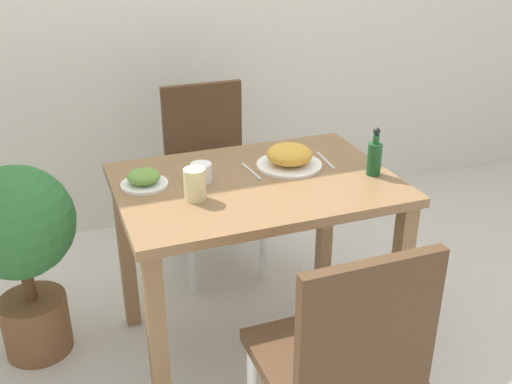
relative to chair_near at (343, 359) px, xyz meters
The scene contains 12 objects.
ground_plane 0.92m from the chair_near, 88.33° to the left, with size 16.00×16.00×0.00m, color beige.
dining_table 0.77m from the chair_near, 88.33° to the left, with size 1.04×0.73×0.75m.
chair_near is the anchor object (origin of this frame).
chair_far 1.47m from the chair_near, 88.11° to the left, with size 0.42×0.42×0.91m.
food_plate 0.90m from the chair_near, 77.15° to the left, with size 0.26×0.26×0.09m.
side_plate 0.97m from the chair_near, 113.91° to the left, with size 0.17×0.17×0.06m.
drink_cup 0.88m from the chair_near, 101.94° to the left, with size 0.08×0.08×0.07m.
juice_glass 0.78m from the chair_near, 108.83° to the left, with size 0.08×0.08×0.11m.
sauce_bottle 0.86m from the chair_near, 54.83° to the left, with size 0.05×0.05×0.19m.
fork_utensil 0.87m from the chair_near, 87.81° to the left, with size 0.02×0.17×0.00m.
spoon_utensil 0.94m from the chair_near, 67.32° to the left, with size 0.02×0.18×0.00m.
potted_plant_left 1.33m from the chair_near, 129.29° to the left, with size 0.44×0.44×0.82m.
Camera 1 is at (-0.72, -1.91, 1.67)m, focal length 42.00 mm.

